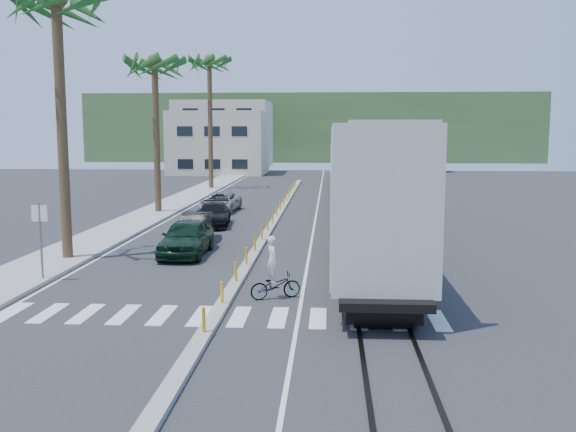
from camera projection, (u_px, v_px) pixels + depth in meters
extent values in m
plane|color=#28282B|center=(227.00, 299.00, 21.59)|extent=(140.00, 140.00, 0.00)
cube|color=gray|center=(167.00, 207.00, 46.86)|extent=(3.00, 90.00, 0.15)
cube|color=black|center=(341.00, 204.00, 48.99)|extent=(0.12, 100.00, 0.06)
cube|color=black|center=(360.00, 204.00, 48.90)|extent=(0.12, 100.00, 0.06)
cube|color=gray|center=(277.00, 217.00, 41.36)|extent=(0.45, 60.00, 0.15)
cylinder|color=gold|center=(204.00, 320.00, 17.57)|extent=(0.10, 0.10, 0.70)
cylinder|color=gold|center=(222.00, 292.00, 20.53)|extent=(0.10, 0.10, 0.70)
cylinder|color=gold|center=(236.00, 272.00, 23.50)|extent=(0.10, 0.10, 0.70)
cylinder|color=gold|center=(246.00, 256.00, 26.47)|extent=(0.10, 0.10, 0.70)
cylinder|color=gold|center=(255.00, 243.00, 29.43)|extent=(0.10, 0.10, 0.70)
cylinder|color=gold|center=(262.00, 233.00, 32.40)|extent=(0.10, 0.10, 0.70)
cylinder|color=gold|center=(268.00, 224.00, 35.37)|extent=(0.10, 0.10, 0.70)
cylinder|color=gold|center=(273.00, 217.00, 38.33)|extent=(0.10, 0.10, 0.70)
cylinder|color=gold|center=(277.00, 211.00, 41.30)|extent=(0.10, 0.10, 0.70)
cylinder|color=gold|center=(280.00, 205.00, 44.27)|extent=(0.10, 0.10, 0.70)
cylinder|color=gold|center=(283.00, 200.00, 47.23)|extent=(0.10, 0.10, 0.70)
cylinder|color=gold|center=(286.00, 196.00, 50.20)|extent=(0.10, 0.10, 0.70)
cylinder|color=gold|center=(289.00, 193.00, 53.17)|extent=(0.10, 0.10, 0.70)
cylinder|color=gold|center=(291.00, 189.00, 56.13)|extent=(0.10, 0.10, 0.70)
cylinder|color=gold|center=(293.00, 186.00, 59.10)|extent=(0.10, 0.10, 0.70)
cylinder|color=gold|center=(295.00, 184.00, 62.07)|extent=(0.10, 0.10, 0.70)
cube|color=silver|center=(217.00, 316.00, 19.61)|extent=(14.00, 2.20, 0.01)
cube|color=silver|center=(190.00, 208.00, 46.76)|extent=(0.12, 90.00, 0.01)
cube|color=silver|center=(317.00, 209.00, 46.15)|extent=(0.12, 90.00, 0.01)
cube|color=beige|center=(372.00, 210.00, 23.86)|extent=(3.00, 12.88, 3.40)
cylinder|color=beige|center=(373.00, 164.00, 23.63)|extent=(2.90, 12.58, 2.90)
cube|color=black|center=(371.00, 268.00, 24.15)|extent=(2.60, 12.88, 1.00)
cube|color=beige|center=(356.00, 179.00, 38.69)|extent=(3.00, 12.88, 3.40)
cylinder|color=beige|center=(357.00, 151.00, 38.46)|extent=(2.90, 12.58, 2.90)
cube|color=black|center=(356.00, 215.00, 38.98)|extent=(2.60, 12.88, 1.00)
cube|color=beige|center=(349.00, 166.00, 53.52)|extent=(3.00, 12.88, 3.40)
cylinder|color=beige|center=(349.00, 145.00, 53.30)|extent=(2.90, 12.58, 2.90)
cube|color=black|center=(349.00, 192.00, 53.82)|extent=(2.60, 12.88, 1.00)
cube|color=#4C4C4F|center=(345.00, 173.00, 69.57)|extent=(3.00, 17.00, 0.50)
cube|color=gold|center=(345.00, 159.00, 68.37)|extent=(2.70, 12.24, 2.60)
cube|color=gold|center=(344.00, 154.00, 75.04)|extent=(3.00, 3.74, 3.20)
cube|color=black|center=(345.00, 178.00, 69.65)|extent=(2.60, 13.60, 0.90)
cylinder|color=brown|center=(62.00, 134.00, 27.31)|extent=(0.44, 0.44, 11.00)
cylinder|color=brown|center=(157.00, 140.00, 43.22)|extent=(0.44, 0.44, 10.00)
sphere|color=#184F19|center=(154.00, 62.00, 42.53)|extent=(3.20, 3.20, 3.20)
cylinder|color=brown|center=(210.00, 126.00, 60.87)|extent=(0.44, 0.44, 12.00)
sphere|color=#184F19|center=(209.00, 60.00, 60.05)|extent=(3.20, 3.20, 3.20)
cylinder|color=slate|center=(41.00, 243.00, 23.84)|extent=(0.08, 0.08, 3.00)
cube|color=silver|center=(39.00, 213.00, 23.70)|extent=(0.60, 0.04, 0.60)
cube|color=beige|center=(219.00, 143.00, 83.09)|extent=(12.00, 10.00, 8.00)
cube|color=beige|center=(224.00, 134.00, 98.91)|extent=(14.00, 12.00, 10.00)
cube|color=beige|center=(392.00, 145.00, 89.56)|extent=(12.00, 10.00, 7.00)
cube|color=#385628|center=(312.00, 128.00, 119.68)|extent=(80.00, 20.00, 12.00)
imported|color=black|center=(186.00, 237.00, 29.07)|extent=(1.95, 4.82, 1.64)
imported|color=black|center=(196.00, 228.00, 32.54)|extent=(2.43, 4.72, 1.45)
imported|color=black|center=(213.00, 215.00, 37.97)|extent=(2.82, 5.07, 1.36)
imported|color=#9FA2A4|center=(220.00, 202.00, 44.56)|extent=(2.85, 5.11, 1.34)
imported|color=#9EA0A5|center=(275.00, 285.00, 21.61)|extent=(1.86, 2.18, 0.92)
imported|color=silver|center=(272.00, 259.00, 21.50)|extent=(0.86, 0.80, 1.60)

